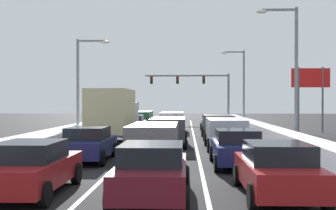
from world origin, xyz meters
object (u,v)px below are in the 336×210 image
at_px(sedan_red_right_lane_nearest, 277,169).
at_px(sedan_navy_left_lane_second, 88,144).
at_px(traffic_light_gantry, 199,85).
at_px(street_lamp_right_far, 241,80).
at_px(suv_gray_center_lane_second, 154,139).
at_px(roadside_sign_right, 311,85).
at_px(sedan_navy_right_lane_second, 236,148).
at_px(street_lamp_right_mid, 291,62).
at_px(street_lamp_left_mid, 83,77).
at_px(suv_black_right_lane_fourth, 217,124).
at_px(sedan_green_right_lane_fifth, 212,123).
at_px(sedan_tan_center_lane_fourth, 170,127).
at_px(suv_charcoal_center_lane_third, 168,129).
at_px(suv_white_center_lane_fifth, 172,120).
at_px(sedan_red_left_lane_nearest, 31,167).
at_px(suv_silver_right_lane_third, 225,131).
at_px(box_truck_left_lane_third, 114,113).
at_px(sedan_maroon_center_lane_nearest, 152,171).
at_px(sedan_black_left_lane_fourth, 133,124).

bearing_deg(sedan_red_right_lane_nearest, sedan_navy_left_lane_second, 134.62).
xyz_separation_m(traffic_light_gantry, street_lamp_right_far, (4.41, -7.75, 0.21)).
relative_size(suv_gray_center_lane_second, roadside_sign_right, 0.89).
relative_size(sedan_navy_right_lane_second, street_lamp_right_mid, 0.52).
bearing_deg(street_lamp_left_mid, suv_black_right_lane_fourth, -17.19).
bearing_deg(suv_gray_center_lane_second, street_lamp_left_mid, 113.72).
bearing_deg(sedan_red_right_lane_nearest, sedan_green_right_lane_fifth, 90.54).
relative_size(sedan_navy_right_lane_second, suv_gray_center_lane_second, 0.92).
distance_m(suv_gray_center_lane_second, sedan_navy_left_lane_second, 3.01).
bearing_deg(street_lamp_left_mid, roadside_sign_right, 8.92).
xyz_separation_m(sedan_navy_right_lane_second, sedan_tan_center_lane_fourth, (-3.19, 13.45, 0.00)).
bearing_deg(suv_black_right_lane_fourth, sedan_navy_left_lane_second, -119.15).
bearing_deg(street_lamp_left_mid, street_lamp_right_mid, -21.96).
xyz_separation_m(suv_gray_center_lane_second, sedan_tan_center_lane_fourth, (0.21, 12.68, -0.25)).
height_order(suv_charcoal_center_lane_third, suv_white_center_lane_fifth, same).
relative_size(sedan_navy_right_lane_second, traffic_light_gantry, 0.41).
distance_m(sedan_navy_right_lane_second, traffic_light_gantry, 38.91).
bearing_deg(street_lamp_left_mid, sedan_navy_left_lane_second, -75.55).
bearing_deg(sedan_red_left_lane_nearest, street_lamp_right_mid, 54.94).
bearing_deg(suv_silver_right_lane_third, sedan_tan_center_lane_fourth, 115.26).
relative_size(suv_gray_center_lane_second, traffic_light_gantry, 0.45).
height_order(sedan_green_right_lane_fifth, suv_white_center_lane_fifth, suv_white_center_lane_fifth).
distance_m(suv_charcoal_center_lane_third, street_lamp_right_far, 24.64).
bearing_deg(sedan_green_right_lane_fifth, box_truck_left_lane_third, -122.48).
bearing_deg(suv_black_right_lane_fourth, sedan_red_left_lane_nearest, -109.64).
bearing_deg(sedan_navy_right_lane_second, street_lamp_right_mid, 65.76).
relative_size(sedan_maroon_center_lane_nearest, street_lamp_left_mid, 0.60).
xyz_separation_m(suv_silver_right_lane_third, sedan_tan_center_lane_fourth, (-3.31, 7.02, -0.25)).
height_order(suv_black_right_lane_fourth, street_lamp_right_mid, street_lamp_right_mid).
bearing_deg(sedan_red_left_lane_nearest, suv_charcoal_center_lane_third, 75.68).
bearing_deg(street_lamp_right_far, suv_silver_right_lane_third, -99.05).
relative_size(sedan_maroon_center_lane_nearest, street_lamp_right_mid, 0.52).
height_order(sedan_red_left_lane_nearest, roadside_sign_right, roadside_sign_right).
height_order(sedan_black_left_lane_fourth, roadside_sign_right, roadside_sign_right).
xyz_separation_m(sedan_red_right_lane_nearest, street_lamp_right_mid, (4.16, 15.84, 4.36)).
relative_size(suv_white_center_lane_fifth, street_lamp_right_far, 0.59).
relative_size(sedan_navy_right_lane_second, street_lamp_left_mid, 0.60).
bearing_deg(suv_charcoal_center_lane_third, sedan_red_right_lane_nearest, -75.08).
bearing_deg(suv_silver_right_lane_third, street_lamp_right_far, 80.95).
xyz_separation_m(sedan_navy_left_lane_second, street_lamp_right_far, (10.38, 29.63, 4.18)).
height_order(suv_gray_center_lane_second, street_lamp_left_mid, street_lamp_left_mid).
xyz_separation_m(sedan_green_right_lane_fifth, sedan_navy_left_lane_second, (-6.58, -18.67, 0.00)).
height_order(sedan_red_right_lane_nearest, suv_black_right_lane_fourth, suv_black_right_lane_fourth).
distance_m(suv_white_center_lane_fifth, sedan_black_left_lane_fourth, 4.18).
distance_m(sedan_navy_right_lane_second, suv_white_center_lane_fifth, 20.72).
xyz_separation_m(suv_gray_center_lane_second, sedan_navy_left_lane_second, (-2.95, 0.55, -0.25)).
height_order(sedan_navy_left_lane_second, sedan_black_left_lane_fourth, same).
relative_size(suv_gray_center_lane_second, sedan_red_left_lane_nearest, 1.09).
bearing_deg(sedan_green_right_lane_fifth, traffic_light_gantry, 91.86).
bearing_deg(suv_charcoal_center_lane_third, street_lamp_right_far, 73.03).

